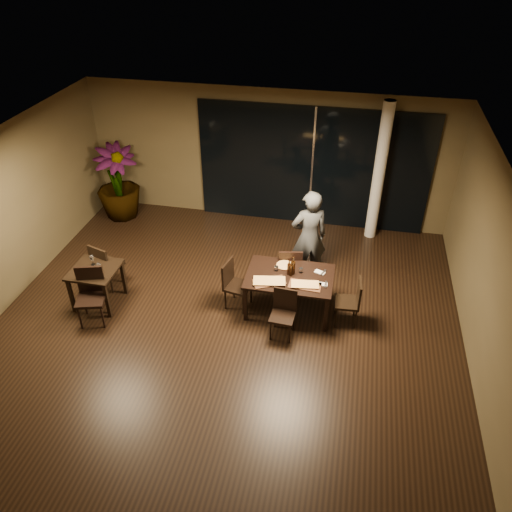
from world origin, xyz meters
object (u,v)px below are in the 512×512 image
object	(u,v)px
potted_plant	(118,182)
bottle_c	(293,266)
chair_main_right	(352,299)
chair_side_near	(91,292)
side_table	(95,275)
chair_main_far	(290,267)
diner	(309,237)
chair_main_left	(234,282)
main_table	(290,279)
chair_side_far	(105,264)
bottle_b	(291,269)
chair_main_near	(284,310)
bottle_a	(289,267)

from	to	relation	value
potted_plant	bottle_c	world-z (taller)	potted_plant
chair_main_right	chair_side_near	world-z (taller)	chair_side_near
side_table	chair_main_far	distance (m)	3.50
diner	chair_main_left	bearing A→B (deg)	20.89
main_table	chair_main_right	bearing A→B (deg)	-5.69
chair_side_near	bottle_c	distance (m)	3.49
main_table	chair_side_far	size ratio (longest dim) A/B	1.57
potted_plant	bottle_b	bearing A→B (deg)	-30.27
chair_main_left	potted_plant	size ratio (longest dim) A/B	0.54
side_table	bottle_c	bearing A→B (deg)	9.45
bottle_b	side_table	bearing A→B (deg)	-171.36
chair_main_far	chair_main_near	distance (m)	1.19
chair_main_right	bottle_b	xyz separation A→B (m)	(-1.08, 0.13, 0.40)
chair_side_far	chair_side_near	bearing A→B (deg)	118.81
side_table	bottle_a	bearing A→B (deg)	9.16
chair_main_left	diner	xyz separation A→B (m)	(1.19, 1.08, 0.43)
chair_main_far	bottle_b	bearing A→B (deg)	88.51
chair_main_left	bottle_a	bearing A→B (deg)	-71.29
chair_main_left	bottle_b	bearing A→B (deg)	-72.98
potted_plant	chair_main_near	bearing A→B (deg)	-36.17
side_table	chair_main_near	xyz separation A→B (m)	(3.40, -0.11, -0.15)
side_table	chair_main_left	bearing A→B (deg)	10.11
diner	bottle_a	xyz separation A→B (m)	(-0.23, -0.97, -0.05)
chair_main_right	diner	size ratio (longest dim) A/B	0.47
bottle_a	bottle_b	world-z (taller)	bottle_a
chair_main_far	chair_main_right	xyz separation A→B (m)	(1.17, -0.69, -0.03)
chair_side_far	chair_main_far	bearing A→B (deg)	-151.38
main_table	chair_side_near	distance (m)	3.42
main_table	chair_side_far	bearing A→B (deg)	-179.18
chair_side_near	main_table	bearing A→B (deg)	-0.21
chair_side_far	bottle_a	size ratio (longest dim) A/B	3.32
bottle_a	bottle_c	size ratio (longest dim) A/B	0.84
chair_main_near	chair_side_far	world-z (taller)	chair_side_far
potted_plant	bottle_c	size ratio (longest dim) A/B	5.04
side_table	chair_side_near	xyz separation A→B (m)	(0.11, -0.40, -0.06)
bottle_b	chair_side_far	bearing A→B (deg)	-178.86
potted_plant	side_table	bearing A→B (deg)	-72.96
chair_main_right	diner	distance (m)	1.50
main_table	chair_side_far	world-z (taller)	chair_side_far
side_table	chair_main_near	distance (m)	3.40
chair_main_left	chair_main_right	distance (m)	2.08
chair_main_near	potted_plant	xyz separation A→B (m)	(-4.34, 3.17, 0.38)
chair_side_far	diner	xyz separation A→B (m)	(3.66, 1.06, 0.41)
chair_main_near	diner	size ratio (longest dim) A/B	0.45
chair_side_far	side_table	bearing A→B (deg)	115.05
bottle_a	chair_main_far	bearing A→B (deg)	95.50
chair_main_right	bottle_a	bearing A→B (deg)	-102.17
chair_main_far	main_table	bearing A→B (deg)	86.75
potted_plant	bottle_a	distance (m)	4.99
main_table	side_table	xyz separation A→B (m)	(-3.40, -0.50, -0.05)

